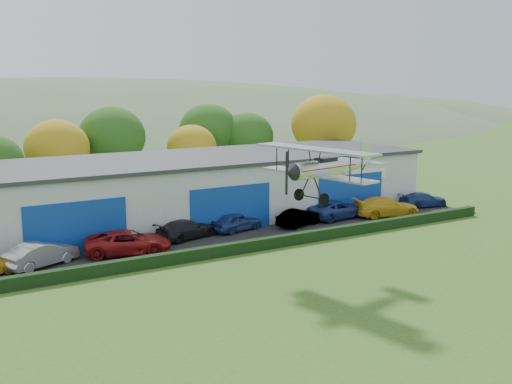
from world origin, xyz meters
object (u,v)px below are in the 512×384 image
car_6 (338,209)px  car_7 (386,207)px  car_3 (186,229)px  car_5 (299,217)px  hangar (198,187)px  car_1 (41,254)px  car_8 (423,200)px  biplane (327,166)px  car_4 (237,222)px  car_2 (128,242)px

car_6 → car_7: 4.40m
car_3 → car_5: size_ratio=1.17×
hangar → car_1: (-14.82, -8.05, -1.81)m
car_3 → car_8: 23.93m
car_1 → car_6: bearing=-111.6°
car_7 → car_6: bearing=84.9°
car_3 → biplane: (3.73, -12.17, 5.97)m
car_5 → biplane: (-5.83, -11.17, 5.99)m
biplane → car_8: bearing=19.1°
car_3 → car_4: size_ratio=1.16×
car_1 → car_7: 28.89m
car_2 → car_7: size_ratio=1.01×
car_6 → car_3: bearing=83.6°
hangar → car_2: hangar is taller
car_6 → car_7: car_7 is taller
car_2 → car_5: (14.65, 0.72, -0.12)m
car_4 → car_5: size_ratio=1.02×
hangar → car_8: bearing=-19.6°
hangar → car_4: (0.32, -6.32, -1.88)m
hangar → car_5: 9.46m
car_5 → biplane: biplane is taller
car_8 → car_4: bearing=97.5°
car_6 → car_1: bearing=87.9°
car_4 → car_8: bearing=-104.6°
hangar → car_3: bearing=-122.1°
car_5 → car_7: car_7 is taller
car_1 → car_5: size_ratio=1.14×
car_1 → car_8: 34.70m
hangar → car_4: 6.60m
car_6 → car_8: 9.90m
car_5 → car_8: size_ratio=0.91×
car_1 → car_5: bearing=-112.8°
car_4 → car_5: bearing=-114.7°
car_4 → car_7: car_7 is taller
car_1 → car_6: car_1 is taller
car_3 → car_4: 4.38m
car_4 → hangar: bearing=-9.4°
car_3 → biplane: size_ratio=0.58×
biplane → car_4: bearing=76.3°
hangar → car_1: hangar is taller
car_1 → car_3: car_1 is taller
biplane → car_6: bearing=38.3°
car_2 → car_7: 23.22m
car_6 → car_7: bearing=-115.9°
car_2 → car_6: (19.11, 1.37, -0.04)m
car_2 → car_5: bearing=-70.7°
car_6 → car_4: bearing=82.1°
hangar → car_5: hangar is taller
car_4 → biplane: bearing=164.6°
car_1 → car_3: 10.88m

